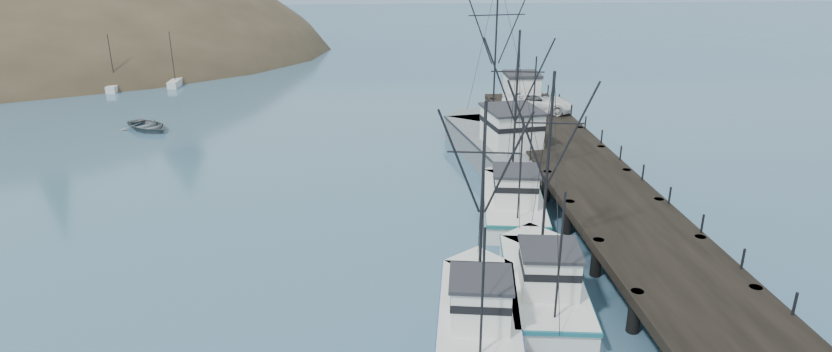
{
  "coord_description": "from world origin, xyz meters",
  "views": [
    {
      "loc": [
        0.47,
        -22.42,
        16.07
      ],
      "look_at": [
        2.85,
        14.34,
        2.5
      ],
      "focal_mm": 28.0,
      "sensor_mm": 36.0,
      "label": 1
    }
  ],
  "objects_px": {
    "trawler_mid": "(479,312)",
    "motorboat": "(148,130)",
    "pier": "(587,175)",
    "work_vessel": "(499,144)",
    "pier_shed": "(522,88)",
    "trawler_far": "(512,199)",
    "pickup_truck": "(538,102)",
    "trawler_near": "(542,281)"
  },
  "relations": [
    {
      "from": "pier",
      "to": "trawler_near",
      "type": "distance_m",
      "value": 13.23
    },
    {
      "from": "trawler_far",
      "to": "pickup_truck",
      "type": "relative_size",
      "value": 1.89
    },
    {
      "from": "trawler_mid",
      "to": "trawler_far",
      "type": "bearing_deg",
      "value": 72.12
    },
    {
      "from": "trawler_far",
      "to": "pickup_truck",
      "type": "xyz_separation_m",
      "value": [
        5.52,
        16.65,
        2.02
      ]
    },
    {
      "from": "pier_shed",
      "to": "work_vessel",
      "type": "bearing_deg",
      "value": -111.39
    },
    {
      "from": "trawler_near",
      "to": "motorboat",
      "type": "relative_size",
      "value": 2.21
    },
    {
      "from": "trawler_far",
      "to": "motorboat",
      "type": "relative_size",
      "value": 2.29
    },
    {
      "from": "trawler_mid",
      "to": "pickup_truck",
      "type": "distance_m",
      "value": 30.91
    },
    {
      "from": "trawler_far",
      "to": "work_vessel",
      "type": "height_order",
      "value": "work_vessel"
    },
    {
      "from": "trawler_mid",
      "to": "trawler_near",
      "type": "bearing_deg",
      "value": 35.42
    },
    {
      "from": "work_vessel",
      "to": "pickup_truck",
      "type": "xyz_separation_m",
      "value": [
        4.46,
        6.49,
        1.61
      ]
    },
    {
      "from": "work_vessel",
      "to": "pickup_truck",
      "type": "bearing_deg",
      "value": 55.49
    },
    {
      "from": "pickup_truck",
      "to": "motorboat",
      "type": "bearing_deg",
      "value": 101.66
    },
    {
      "from": "pier",
      "to": "motorboat",
      "type": "xyz_separation_m",
      "value": [
        -33.75,
        18.53,
        -1.69
      ]
    },
    {
      "from": "motorboat",
      "to": "trawler_near",
      "type": "bearing_deg",
      "value": -94.29
    },
    {
      "from": "pier_shed",
      "to": "pickup_truck",
      "type": "height_order",
      "value": "pier_shed"
    },
    {
      "from": "pier",
      "to": "trawler_near",
      "type": "height_order",
      "value": "trawler_near"
    },
    {
      "from": "trawler_near",
      "to": "trawler_mid",
      "type": "bearing_deg",
      "value": -144.58
    },
    {
      "from": "motorboat",
      "to": "work_vessel",
      "type": "bearing_deg",
      "value": -65.5
    },
    {
      "from": "trawler_far",
      "to": "work_vessel",
      "type": "distance_m",
      "value": 10.23
    },
    {
      "from": "trawler_near",
      "to": "trawler_mid",
      "type": "distance_m",
      "value": 4.2
    },
    {
      "from": "trawler_mid",
      "to": "work_vessel",
      "type": "xyz_separation_m",
      "value": [
        5.14,
        22.82,
        0.41
      ]
    },
    {
      "from": "pier",
      "to": "pier_shed",
      "type": "distance_m",
      "value": 18.09
    },
    {
      "from": "trawler_far",
      "to": "pier_shed",
      "type": "bearing_deg",
      "value": 76.37
    },
    {
      "from": "trawler_near",
      "to": "pickup_truck",
      "type": "relative_size",
      "value": 1.82
    },
    {
      "from": "work_vessel",
      "to": "motorboat",
      "type": "xyz_separation_m",
      "value": [
        -29.65,
        9.99,
        -1.23
      ]
    },
    {
      "from": "trawler_far",
      "to": "work_vessel",
      "type": "xyz_separation_m",
      "value": [
        1.05,
        10.17,
        0.41
      ]
    },
    {
      "from": "pier_shed",
      "to": "motorboat",
      "type": "height_order",
      "value": "pier_shed"
    },
    {
      "from": "pickup_truck",
      "to": "pier_shed",
      "type": "bearing_deg",
      "value": 31.78
    },
    {
      "from": "work_vessel",
      "to": "motorboat",
      "type": "distance_m",
      "value": 31.31
    },
    {
      "from": "trawler_near",
      "to": "trawler_far",
      "type": "bearing_deg",
      "value": 86.29
    },
    {
      "from": "pier_shed",
      "to": "motorboat",
      "type": "relative_size",
      "value": 0.64
    },
    {
      "from": "trawler_mid",
      "to": "pier",
      "type": "bearing_deg",
      "value": 57.11
    },
    {
      "from": "pickup_truck",
      "to": "motorboat",
      "type": "relative_size",
      "value": 1.22
    },
    {
      "from": "trawler_near",
      "to": "trawler_far",
      "type": "relative_size",
      "value": 0.96
    },
    {
      "from": "pier",
      "to": "trawler_far",
      "type": "xyz_separation_m",
      "value": [
        -5.15,
        -1.63,
        -0.87
      ]
    },
    {
      "from": "pier",
      "to": "work_vessel",
      "type": "bearing_deg",
      "value": 115.64
    },
    {
      "from": "work_vessel",
      "to": "trawler_mid",
      "type": "bearing_deg",
      "value": -102.68
    },
    {
      "from": "trawler_mid",
      "to": "motorboat",
      "type": "xyz_separation_m",
      "value": [
        -24.51,
        32.81,
        -0.82
      ]
    },
    {
      "from": "work_vessel",
      "to": "pier_shed",
      "type": "height_order",
      "value": "work_vessel"
    },
    {
      "from": "trawler_mid",
      "to": "trawler_far",
      "type": "height_order",
      "value": "trawler_far"
    },
    {
      "from": "trawler_mid",
      "to": "trawler_far",
      "type": "distance_m",
      "value": 13.3
    }
  ]
}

